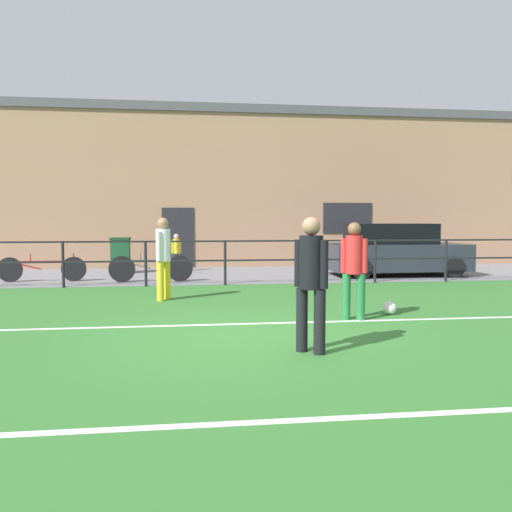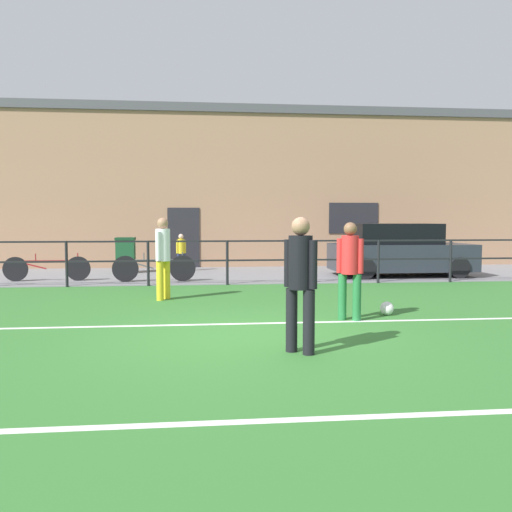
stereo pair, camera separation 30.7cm
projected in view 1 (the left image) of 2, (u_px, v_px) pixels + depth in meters
ground at (255, 337)px, 7.50m from camera, size 60.00×44.00×0.04m
field_line_touchline at (248, 324)px, 8.38m from camera, size 36.00×0.11×0.00m
field_line_hash at (304, 420)px, 4.34m from camera, size 36.00×0.11×0.00m
pavement_strip at (219, 275)px, 15.91m from camera, size 48.00×5.00×0.02m
perimeter_fence at (225, 256)px, 13.39m from camera, size 36.07×0.07×1.15m
clubhouse_facade at (213, 188)px, 19.38m from camera, size 28.00×2.56×5.70m
player_goalkeeper at (311, 276)px, 6.49m from camera, size 0.37×0.35×1.70m
player_striker at (163, 253)px, 10.84m from camera, size 0.30×0.42×1.71m
player_winger at (354, 265)px, 8.68m from camera, size 0.41×0.28×1.63m
soccer_ball_match at (389, 308)px, 9.20m from camera, size 0.24×0.24×0.24m
spectator_child at (176, 250)px, 16.79m from camera, size 0.31×0.21×1.20m
parked_car_red at (394, 251)px, 15.60m from camera, size 4.05×1.92×1.54m
bicycle_parked_0 at (42, 269)px, 13.97m from camera, size 2.30×0.04×0.76m
bicycle_parked_1 at (151, 268)px, 13.94m from camera, size 2.21×0.04×0.79m
trash_bin_0 at (121, 255)px, 16.23m from camera, size 0.59×0.50×1.11m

